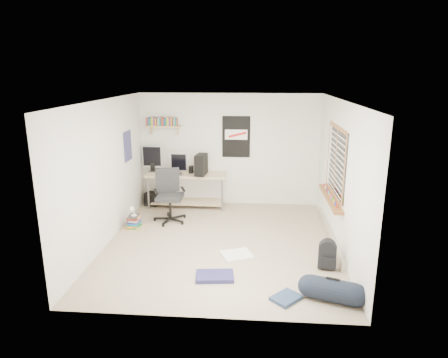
# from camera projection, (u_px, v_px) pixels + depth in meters

# --- Properties ---
(floor) EXTENTS (4.00, 4.50, 0.01)m
(floor) POSITION_uv_depth(u_px,v_px,m) (221.00, 243.00, 7.11)
(floor) COLOR gray
(floor) RESTS_ON ground
(ceiling) EXTENTS (4.00, 4.50, 0.01)m
(ceiling) POSITION_uv_depth(u_px,v_px,m) (221.00, 100.00, 6.45)
(ceiling) COLOR white
(ceiling) RESTS_ON ground
(back_wall) EXTENTS (4.00, 0.01, 2.50)m
(back_wall) POSITION_uv_depth(u_px,v_px,m) (229.00, 150.00, 8.95)
(back_wall) COLOR silver
(back_wall) RESTS_ON ground
(left_wall) EXTENTS (0.01, 4.50, 2.50)m
(left_wall) POSITION_uv_depth(u_px,v_px,m) (106.00, 173.00, 6.94)
(left_wall) COLOR silver
(left_wall) RESTS_ON ground
(right_wall) EXTENTS (0.01, 4.50, 2.50)m
(right_wall) POSITION_uv_depth(u_px,v_px,m) (341.00, 177.00, 6.63)
(right_wall) COLOR silver
(right_wall) RESTS_ON ground
(desk) EXTENTS (1.85, 1.01, 0.80)m
(desk) POSITION_uv_depth(u_px,v_px,m) (187.00, 190.00, 9.01)
(desk) COLOR tan
(desk) RESTS_ON floor
(monitor_left) EXTENTS (0.45, 0.12, 0.49)m
(monitor_left) POSITION_uv_depth(u_px,v_px,m) (152.00, 160.00, 8.89)
(monitor_left) COLOR #A8A8AD
(monitor_left) RESTS_ON desk
(monitor_right) EXTENTS (0.36, 0.11, 0.39)m
(monitor_right) POSITION_uv_depth(u_px,v_px,m) (179.00, 166.00, 8.56)
(monitor_right) COLOR #A8A7AC
(monitor_right) RESTS_ON desk
(pc_tower) EXTENTS (0.25, 0.44, 0.44)m
(pc_tower) POSITION_uv_depth(u_px,v_px,m) (201.00, 164.00, 8.57)
(pc_tower) COLOR black
(pc_tower) RESTS_ON desk
(keyboard) EXTENTS (0.42, 0.29, 0.02)m
(keyboard) POSITION_uv_depth(u_px,v_px,m) (173.00, 173.00, 8.73)
(keyboard) COLOR black
(keyboard) RESTS_ON desk
(speaker_left) EXTENTS (0.12, 0.12, 0.19)m
(speaker_left) POSITION_uv_depth(u_px,v_px,m) (153.00, 167.00, 8.92)
(speaker_left) COLOR black
(speaker_left) RESTS_ON desk
(speaker_right) EXTENTS (0.10, 0.10, 0.17)m
(speaker_right) POSITION_uv_depth(u_px,v_px,m) (191.00, 169.00, 8.70)
(speaker_right) COLOR black
(speaker_right) RESTS_ON desk
(office_chair) EXTENTS (0.90, 0.90, 1.07)m
(office_chair) POSITION_uv_depth(u_px,v_px,m) (170.00, 198.00, 8.02)
(office_chair) COLOR black
(office_chair) RESTS_ON floor
(wall_shelf) EXTENTS (0.80, 0.22, 0.24)m
(wall_shelf) POSITION_uv_depth(u_px,v_px,m) (164.00, 126.00, 8.81)
(wall_shelf) COLOR tan
(wall_shelf) RESTS_ON back_wall
(poster_back_wall) EXTENTS (0.62, 0.03, 0.92)m
(poster_back_wall) POSITION_uv_depth(u_px,v_px,m) (236.00, 137.00, 8.84)
(poster_back_wall) COLOR black
(poster_back_wall) RESTS_ON back_wall
(poster_left_wall) EXTENTS (0.02, 0.42, 0.60)m
(poster_left_wall) POSITION_uv_depth(u_px,v_px,m) (128.00, 146.00, 8.02)
(poster_left_wall) COLOR navy
(poster_left_wall) RESTS_ON left_wall
(window) EXTENTS (0.10, 1.50, 1.26)m
(window) POSITION_uv_depth(u_px,v_px,m) (335.00, 162.00, 6.87)
(window) COLOR brown
(window) RESTS_ON right_wall
(baseboard_heater) EXTENTS (0.08, 2.50, 0.18)m
(baseboard_heater) POSITION_uv_depth(u_px,v_px,m) (330.00, 235.00, 7.23)
(baseboard_heater) COLOR #B7B2A8
(baseboard_heater) RESTS_ON floor
(backpack) EXTENTS (0.30, 0.26, 0.36)m
(backpack) POSITION_uv_depth(u_px,v_px,m) (327.00, 257.00, 6.13)
(backpack) COLOR black
(backpack) RESTS_ON floor
(duffel_bag) EXTENTS (0.40, 0.40, 0.61)m
(duffel_bag) POSITION_uv_depth(u_px,v_px,m) (332.00, 291.00, 5.28)
(duffel_bag) COLOR black
(duffel_bag) RESTS_ON floor
(tshirt) EXTENTS (0.60, 0.56, 0.04)m
(tshirt) POSITION_uv_depth(u_px,v_px,m) (237.00, 255.00, 6.59)
(tshirt) COLOR silver
(tshirt) RESTS_ON floor
(jeans_a) EXTENTS (0.59, 0.41, 0.06)m
(jeans_a) POSITION_uv_depth(u_px,v_px,m) (215.00, 276.00, 5.89)
(jeans_a) COLOR #22214D
(jeans_a) RESTS_ON floor
(jeans_b) EXTENTS (0.47, 0.47, 0.05)m
(jeans_b) POSITION_uv_depth(u_px,v_px,m) (286.00, 298.00, 5.33)
(jeans_b) COLOR #233350
(jeans_b) RESTS_ON floor
(book_stack) EXTENTS (0.49, 0.40, 0.33)m
(book_stack) POSITION_uv_depth(u_px,v_px,m) (134.00, 221.00, 7.74)
(book_stack) COLOR brown
(book_stack) RESTS_ON floor
(desk_lamp) EXTENTS (0.16, 0.20, 0.18)m
(desk_lamp) POSITION_uv_depth(u_px,v_px,m) (134.00, 210.00, 7.66)
(desk_lamp) COLOR white
(desk_lamp) RESTS_ON book_stack
(subwoofer) EXTENTS (0.32, 0.32, 0.31)m
(subwoofer) POSITION_uv_depth(u_px,v_px,m) (152.00, 199.00, 9.10)
(subwoofer) COLOR black
(subwoofer) RESTS_ON floor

